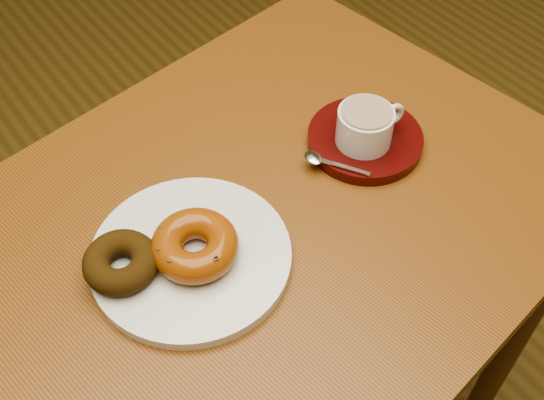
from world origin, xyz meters
TOP-DOWN VIEW (x-y plane):
  - cafe_table at (0.20, -0.12)m, footprint 0.97×0.78m
  - donut_plate at (0.09, -0.13)m, footprint 0.35×0.35m
  - donut_cinnamon at (0.01, -0.10)m, footprint 0.11×0.11m
  - donut_caramel at (0.09, -0.14)m, footprint 0.12×0.12m
  - saucer at (0.40, -0.11)m, footprint 0.22×0.22m
  - coffee_cup at (0.39, -0.11)m, footprint 0.11×0.08m
  - teaspoon at (0.32, -0.11)m, footprint 0.06×0.09m

SIDE VIEW (x-z plane):
  - cafe_table at x=0.20m, z-range 0.28..1.12m
  - donut_plate at x=0.09m, z-range 0.83..0.85m
  - saucer at x=0.40m, z-range 0.83..0.85m
  - teaspoon at x=0.32m, z-range 0.85..0.86m
  - donut_cinnamon at x=0.01m, z-range 0.85..0.88m
  - donut_caramel at x=0.09m, z-range 0.85..0.89m
  - coffee_cup at x=0.39m, z-range 0.85..0.91m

